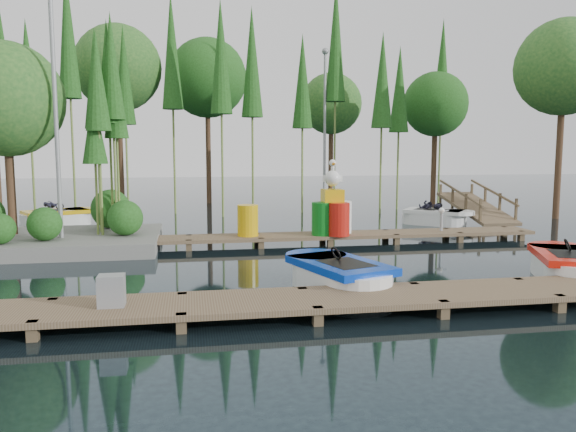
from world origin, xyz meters
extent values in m
plane|color=#1B2A32|center=(0.00, 0.00, 0.00)|extent=(90.00, 90.00, 0.00)
cube|color=brown|center=(0.00, -4.50, 0.25)|extent=(18.00, 1.50, 0.10)
cube|color=brown|center=(-4.30, -5.13, 0.05)|extent=(0.16, 0.16, 0.50)
cube|color=brown|center=(-4.30, -3.87, 0.05)|extent=(0.16, 0.16, 0.50)
cube|color=brown|center=(-2.15, -5.13, 0.05)|extent=(0.16, 0.16, 0.50)
cube|color=brown|center=(-2.15, -3.87, 0.05)|extent=(0.16, 0.16, 0.50)
cube|color=brown|center=(0.00, -5.13, 0.05)|extent=(0.16, 0.16, 0.50)
cube|color=brown|center=(0.00, -3.87, 0.05)|extent=(0.16, 0.16, 0.50)
cube|color=brown|center=(2.15, -5.13, 0.05)|extent=(0.16, 0.16, 0.50)
cube|color=brown|center=(2.15, -3.87, 0.05)|extent=(0.16, 0.16, 0.50)
cube|color=brown|center=(4.30, -5.13, 0.05)|extent=(0.16, 0.16, 0.50)
cube|color=brown|center=(4.30, -3.87, 0.05)|extent=(0.16, 0.16, 0.50)
cube|color=brown|center=(1.00, 2.50, 0.25)|extent=(15.00, 1.20, 0.10)
cube|color=brown|center=(-6.10, 2.02, 0.05)|extent=(0.16, 0.16, 0.50)
cube|color=brown|center=(-6.10, 2.98, 0.05)|extent=(0.16, 0.16, 0.50)
cube|color=brown|center=(-4.07, 2.02, 0.05)|extent=(0.16, 0.16, 0.50)
cube|color=brown|center=(-4.07, 2.98, 0.05)|extent=(0.16, 0.16, 0.50)
cube|color=brown|center=(-2.04, 2.02, 0.05)|extent=(0.16, 0.16, 0.50)
cube|color=brown|center=(-2.04, 2.98, 0.05)|extent=(0.16, 0.16, 0.50)
cube|color=brown|center=(-0.01, 2.02, 0.05)|extent=(0.16, 0.16, 0.50)
cube|color=brown|center=(-0.01, 2.98, 0.05)|extent=(0.16, 0.16, 0.50)
cube|color=brown|center=(2.01, 2.02, 0.05)|extent=(0.16, 0.16, 0.50)
cube|color=brown|center=(2.01, 2.98, 0.05)|extent=(0.16, 0.16, 0.50)
cube|color=brown|center=(4.04, 2.02, 0.05)|extent=(0.16, 0.16, 0.50)
cube|color=brown|center=(4.04, 2.98, 0.05)|extent=(0.16, 0.16, 0.50)
cube|color=brown|center=(6.07, 2.02, 0.05)|extent=(0.16, 0.16, 0.50)
cube|color=brown|center=(6.07, 2.98, 0.05)|extent=(0.16, 0.16, 0.50)
cube|color=brown|center=(8.10, 2.02, 0.05)|extent=(0.16, 0.16, 0.50)
cube|color=brown|center=(8.10, 2.98, 0.05)|extent=(0.16, 0.16, 0.50)
cube|color=slate|center=(-6.00, 3.00, 0.18)|extent=(6.20, 4.20, 0.42)
sphere|color=#235A1C|center=(-5.80, 2.00, 0.84)|extent=(0.90, 0.90, 0.90)
sphere|color=#235A1C|center=(-4.40, 4.20, 0.99)|extent=(1.20, 1.20, 1.20)
sphere|color=#235A1C|center=(-3.80, 2.60, 0.89)|extent=(1.00, 1.00, 1.00)
cylinder|color=#49301F|center=(-7.00, 3.40, 2.00)|extent=(0.24, 0.24, 3.60)
sphere|color=#366B27|center=(-7.00, 3.40, 4.20)|extent=(3.20, 3.20, 3.20)
cylinder|color=olive|center=(-4.25, 3.56, 2.97)|extent=(0.07, 0.07, 5.93)
cone|color=#235A1C|center=(-4.25, 3.56, 5.04)|extent=(0.70, 0.70, 2.97)
cylinder|color=olive|center=(-4.57, 3.40, 2.83)|extent=(0.07, 0.07, 5.66)
cone|color=#235A1C|center=(-4.57, 3.40, 4.81)|extent=(0.70, 0.70, 2.83)
cylinder|color=olive|center=(-4.07, 3.59, 2.61)|extent=(0.07, 0.07, 5.22)
cone|color=#235A1C|center=(-4.07, 3.59, 4.44)|extent=(0.70, 0.70, 2.61)
cylinder|color=olive|center=(-4.44, 2.78, 2.76)|extent=(0.07, 0.07, 5.53)
cone|color=#235A1C|center=(-4.44, 2.78, 4.70)|extent=(0.70, 0.70, 2.76)
cylinder|color=olive|center=(-4.59, 2.90, 2.01)|extent=(0.07, 0.07, 4.01)
cone|color=#235A1C|center=(-4.59, 2.90, 3.41)|extent=(0.70, 0.70, 2.01)
cylinder|color=olive|center=(-4.13, 3.45, 3.05)|extent=(0.07, 0.07, 6.11)
cone|color=#235A1C|center=(-4.13, 3.45, 5.19)|extent=(0.70, 0.70, 3.05)
cylinder|color=#49301F|center=(12.74, 6.90, 3.03)|extent=(0.26, 0.26, 6.06)
sphere|color=#366B27|center=(12.74, 6.90, 6.06)|extent=(3.81, 3.81, 3.81)
cylinder|color=#49301F|center=(9.99, 12.65, 2.51)|extent=(0.26, 0.26, 5.02)
sphere|color=#235A1C|center=(9.99, 12.65, 5.02)|extent=(3.16, 3.16, 3.16)
cylinder|color=#49301F|center=(5.74, 16.70, 2.65)|extent=(0.26, 0.26, 5.31)
sphere|color=#366B27|center=(5.74, 16.70, 5.31)|extent=(3.34, 3.34, 3.34)
cylinder|color=#49301F|center=(-1.00, 16.03, 3.23)|extent=(0.26, 0.26, 6.46)
sphere|color=#235A1C|center=(-1.00, 16.03, 6.46)|extent=(4.06, 4.06, 4.06)
cylinder|color=#49301F|center=(-5.41, 16.00, 3.43)|extent=(0.26, 0.26, 6.85)
sphere|color=#366B27|center=(-5.41, 16.00, 6.85)|extent=(4.31, 4.31, 4.31)
cylinder|color=olive|center=(-9.73, 12.48, 4.18)|extent=(0.09, 0.09, 8.36)
cone|color=#235A1C|center=(-9.73, 12.48, 6.52)|extent=(0.90, 0.90, 4.60)
cylinder|color=olive|center=(-8.16, 10.23, 3.74)|extent=(0.09, 0.09, 7.48)
cone|color=#235A1C|center=(-8.16, 10.23, 5.83)|extent=(0.90, 0.90, 4.11)
cylinder|color=olive|center=(-6.71, 10.82, 4.83)|extent=(0.09, 0.09, 9.66)
cone|color=#235A1C|center=(-6.71, 10.82, 7.54)|extent=(0.90, 0.90, 5.31)
cylinder|color=olive|center=(-4.68, 11.83, 3.85)|extent=(0.09, 0.09, 7.69)
cone|color=#235A1C|center=(-4.68, 11.83, 6.00)|extent=(0.90, 0.90, 4.23)
cylinder|color=olive|center=(-2.63, 11.48, 4.49)|extent=(0.09, 0.09, 8.99)
cone|color=#235A1C|center=(-2.63, 11.48, 7.01)|extent=(0.90, 0.90, 4.94)
cylinder|color=olive|center=(-0.63, 9.87, 4.22)|extent=(0.09, 0.09, 8.44)
cone|color=#235A1C|center=(-0.63, 9.87, 6.58)|extent=(0.90, 0.90, 4.64)
cylinder|color=olive|center=(0.65, 10.00, 4.11)|extent=(0.09, 0.09, 8.22)
cone|color=#235A1C|center=(0.65, 10.00, 6.41)|extent=(0.90, 0.90, 4.52)
cylinder|color=olive|center=(2.96, 10.87, 3.70)|extent=(0.09, 0.09, 7.41)
cone|color=#235A1C|center=(2.96, 10.87, 5.78)|extent=(0.90, 0.90, 4.07)
cylinder|color=olive|center=(4.49, 11.10, 4.89)|extent=(0.09, 0.09, 9.77)
cone|color=#235A1C|center=(4.49, 11.10, 7.62)|extent=(0.90, 0.90, 5.38)
cylinder|color=olive|center=(6.24, 9.83, 3.70)|extent=(0.09, 0.09, 7.40)
cone|color=#235A1C|center=(6.24, 9.83, 5.77)|extent=(0.90, 0.90, 4.07)
cylinder|color=olive|center=(7.63, 11.42, 3.57)|extent=(0.09, 0.09, 7.14)
cone|color=#235A1C|center=(7.63, 11.42, 5.57)|extent=(0.90, 0.90, 3.93)
cylinder|color=olive|center=(10.17, 12.43, 4.31)|extent=(0.09, 0.09, 8.61)
cone|color=#235A1C|center=(10.17, 12.43, 6.72)|extent=(0.90, 0.90, 4.74)
cylinder|color=gray|center=(-5.50, 2.50, 3.50)|extent=(0.12, 0.12, 7.00)
cylinder|color=gray|center=(4.00, 11.00, 3.50)|extent=(0.12, 0.12, 7.00)
sphere|color=gray|center=(4.00, 11.00, 7.10)|extent=(0.30, 0.30, 0.30)
cube|color=brown|center=(9.00, 6.50, 0.55)|extent=(1.50, 3.94, 0.95)
cube|color=brown|center=(8.30, 4.90, 0.59)|extent=(0.08, 0.08, 0.90)
cube|color=brown|center=(8.30, 6.00, 0.70)|extent=(0.08, 0.08, 0.90)
cube|color=brown|center=(8.30, 7.10, 0.81)|extent=(0.08, 0.08, 0.90)
cube|color=brown|center=(8.30, 8.20, 0.92)|extent=(0.08, 0.08, 0.90)
cube|color=brown|center=(8.30, 6.50, 1.15)|extent=(0.06, 3.54, 0.83)
cube|color=brown|center=(9.70, 4.90, 0.59)|extent=(0.08, 0.08, 0.90)
cube|color=brown|center=(9.70, 6.00, 0.70)|extent=(0.08, 0.08, 0.90)
cube|color=brown|center=(9.70, 7.10, 0.81)|extent=(0.08, 0.08, 0.90)
cube|color=brown|center=(9.70, 8.20, 0.92)|extent=(0.08, 0.08, 0.90)
cube|color=brown|center=(9.70, 6.50, 1.15)|extent=(0.06, 3.54, 0.83)
cube|color=white|center=(0.92, -3.08, 0.21)|extent=(1.61, 1.62, 0.58)
cylinder|color=white|center=(0.72, -2.47, 0.21)|extent=(1.61, 1.61, 0.58)
cylinder|color=white|center=(1.13, -3.69, 0.21)|extent=(1.61, 1.61, 0.58)
cube|color=#062FA6|center=(0.92, -3.08, 0.53)|extent=(1.93, 2.51, 0.15)
cylinder|color=#062FA6|center=(0.63, -2.20, 0.53)|extent=(1.64, 1.64, 0.15)
cube|color=black|center=(0.99, -3.28, 0.58)|extent=(1.08, 1.24, 0.06)
torus|color=black|center=(0.87, -2.93, 0.74)|extent=(0.24, 0.33, 0.28)
cube|color=white|center=(6.06, -2.96, 0.21)|extent=(1.66, 1.66, 0.58)
cylinder|color=white|center=(6.30, -2.37, 0.21)|extent=(1.65, 1.65, 0.58)
cylinder|color=white|center=(5.81, -3.55, 0.21)|extent=(1.65, 1.65, 0.58)
cube|color=red|center=(6.06, -2.96, 0.53)|extent=(2.04, 2.53, 0.15)
cylinder|color=red|center=(6.41, -2.10, 0.53)|extent=(1.69, 1.69, 0.15)
cube|color=black|center=(5.98, -3.15, 0.57)|extent=(1.13, 1.27, 0.06)
torus|color=black|center=(6.12, -2.81, 0.74)|extent=(0.26, 0.33, 0.28)
cube|color=white|center=(-6.88, 8.04, 0.21)|extent=(1.70, 1.70, 0.57)
cylinder|color=white|center=(-6.32, 8.35, 0.21)|extent=(1.70, 1.70, 0.57)
cylinder|color=white|center=(-7.43, 7.74, 0.21)|extent=(1.70, 1.70, 0.57)
cube|color=#D9A60B|center=(-6.88, 8.04, 0.52)|extent=(2.52, 2.16, 0.15)
cylinder|color=#D9A60B|center=(-6.07, 8.48, 0.52)|extent=(1.73, 1.73, 0.15)
cube|color=black|center=(-7.06, 7.94, 0.57)|extent=(1.28, 1.17, 0.06)
torus|color=black|center=(-6.74, 8.12, 0.73)|extent=(0.33, 0.27, 0.28)
imported|color=#1E1E2D|center=(-7.10, 7.92, 0.82)|extent=(0.56, 0.51, 1.02)
cube|color=white|center=(7.05, 6.04, 0.20)|extent=(1.68, 1.68, 0.55)
cylinder|color=white|center=(7.52, 5.66, 0.20)|extent=(1.67, 1.67, 0.55)
cylinder|color=white|center=(6.58, 6.42, 0.20)|extent=(1.67, 1.67, 0.55)
cube|color=white|center=(7.05, 6.04, 0.50)|extent=(2.38, 2.25, 0.14)
cylinder|color=white|center=(7.73, 5.49, 0.50)|extent=(1.71, 1.71, 0.14)
cube|color=black|center=(6.90, 6.17, 0.54)|extent=(1.23, 1.19, 0.06)
torus|color=black|center=(7.17, 5.95, 0.69)|extent=(0.31, 0.29, 0.26)
imported|color=#1E1E2D|center=(6.86, 6.20, 0.74)|extent=(0.50, 0.48, 0.89)
imported|color=#1E1E2D|center=(7.34, 6.25, 0.68)|extent=(0.38, 0.37, 0.67)
cube|color=gray|center=(-3.25, -4.50, 0.55)|extent=(0.41, 0.35, 0.51)
cylinder|color=#D9A60B|center=(-0.34, 2.50, 0.76)|extent=(0.61, 0.61, 0.91)
cylinder|color=#0B6816|center=(1.85, 2.29, 0.78)|extent=(0.64, 0.64, 0.96)
cylinder|color=white|center=(2.49, 2.61, 0.78)|extent=(0.64, 0.64, 0.96)
cylinder|color=red|center=(2.27, 2.08, 0.78)|extent=(0.64, 0.64, 0.96)
cube|color=#D9A60B|center=(2.17, 2.40, 1.45)|extent=(0.59, 0.59, 0.38)
sphere|color=white|center=(2.17, 2.40, 1.96)|extent=(0.47, 0.47, 0.47)
cylinder|color=white|center=(2.17, 2.40, 2.23)|extent=(0.11, 0.11, 0.32)
sphere|color=white|center=(2.17, 2.40, 2.41)|extent=(0.21, 0.21, 0.21)
cone|color=orange|center=(2.17, 2.19, 2.39)|extent=(0.11, 0.32, 0.11)
cube|color=white|center=(2.17, 2.40, 1.96)|extent=(0.59, 0.06, 0.19)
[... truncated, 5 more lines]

